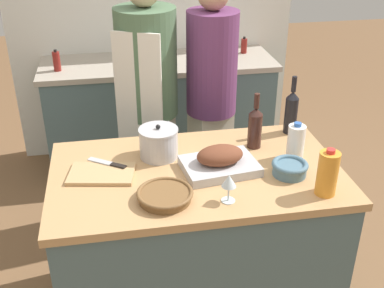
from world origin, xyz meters
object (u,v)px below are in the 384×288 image
Objects in this scene: knife_chef at (108,163)px; condiment_bottle_tall at (244,46)px; stock_pot at (159,143)px; wine_bottle_dark at (291,111)px; cutting_board at (102,174)px; condiment_bottle_short at (57,61)px; wicker_basket at (165,195)px; person_cook_guest at (211,94)px; roasting_pan at (220,161)px; mixing_bowl at (290,168)px; wine_glass_left at (169,127)px; juice_jug at (327,173)px; wine_glass_right at (229,182)px; wine_bottle_green at (255,126)px; person_cook_aproned at (148,96)px; milk_jug at (296,142)px.

knife_chef is 1.94m from condiment_bottle_tall.
wine_bottle_dark is (0.75, 0.15, 0.05)m from stock_pot.
stock_pot is at bearing 13.75° from knife_chef.
cutting_board is 2.02m from condiment_bottle_tall.
knife_chef is (-1.01, -0.21, -0.11)m from wine_bottle_dark.
wicker_basket is at bearing -71.88° from condiment_bottle_short.
person_cook_guest is at bearing -118.27° from condiment_bottle_tall.
wicker_basket is 0.15× the size of person_cook_guest.
mixing_bowl is at bearing -17.09° from roasting_pan.
wine_bottle_dark is 2.46× the size of wine_glass_left.
cutting_board is at bearing -78.66° from condiment_bottle_short.
condiment_bottle_tall is (0.87, 1.52, 0.01)m from stock_pot.
mixing_bowl is at bearing 119.03° from juice_jug.
knife_chef is (-0.24, 0.33, -0.00)m from wicker_basket.
wine_glass_right is (-0.50, -0.59, -0.03)m from wine_bottle_dark.
wine_bottle_dark reaches higher than wicker_basket.
juice_jug is 0.52m from wine_bottle_green.
roasting_pan is 0.23× the size of person_cook_aproned.
stock_pot reaches higher than wicker_basket.
milk_jug is 1.47× the size of wine_glass_left.
juice_jug is 0.44m from wine_glass_right.
wine_bottle_dark is (0.25, 0.13, 0.01)m from wine_bottle_green.
person_cook_guest is at bearing 58.64° from stock_pot.
wicker_basket is 2.11m from condiment_bottle_tall.
wine_glass_left is 0.85× the size of condiment_bottle_short.
wine_glass_right is at bearing -11.77° from wicker_basket.
juice_jug is 1.03m from knife_chef.
wine_glass_right is 1.98m from condiment_bottle_short.
wine_bottle_dark reaches higher than milk_jug.
cutting_board is 1.02× the size of wine_bottle_dark.
wicker_basket is 0.67m from wine_bottle_green.
wine_glass_left is at bearing 62.09° from stock_pot.
roasting_pan is at bearing -34.52° from stock_pot.
person_cook_aproned is at bearing 128.68° from milk_jug.
roasting_pan is 1.13× the size of cutting_board.
juice_jug reaches higher than mixing_bowl.
milk_jug is 0.60× the size of wine_bottle_dark.
cutting_board is 1.78× the size of knife_chef.
wine_bottle_green reaches higher than knife_chef.
condiment_bottle_short is 0.10× the size of person_cook_aproned.
person_cook_aproned reaches higher than milk_jug.
roasting_pan is 2.86× the size of wine_glass_left.
condiment_bottle_tall reaches higher than mixing_bowl.
mixing_bowl is 0.38m from wine_glass_right.
wine_bottle_green is at bearing 111.18° from juice_jug.
person_cook_guest is (-0.27, 1.16, -0.07)m from juice_jug.
milk_jug is (0.67, -0.14, 0.01)m from stock_pot.
cutting_board is 2.13× the size of condiment_bottle_short.
condiment_bottle_short is at bearing 125.88° from mixing_bowl.
mixing_bowl is 2.01m from condiment_bottle_short.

